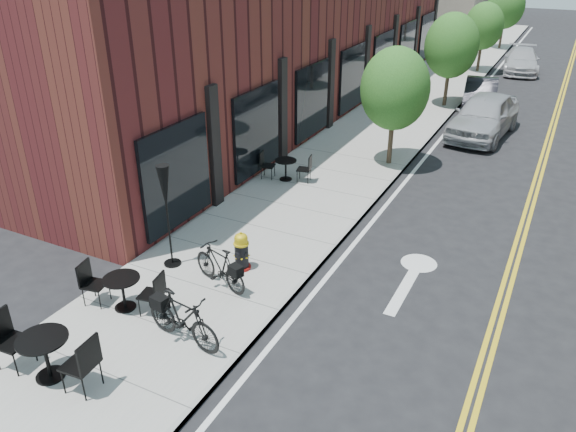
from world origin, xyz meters
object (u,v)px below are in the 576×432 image
Objects in this scene: fire_hydrant at (242,251)px; bistro_set_a at (45,352)px; parked_car_b at (480,94)px; parked_car_c at (521,61)px; bicycle_right at (183,319)px; bistro_set_c at (286,167)px; bicycle_left at (220,266)px; patio_umbrella at (165,195)px; bistro_set_b at (123,288)px; parked_car_a at (484,115)px.

bistro_set_a reaches higher than fire_hydrant.
parked_car_b reaches higher than parked_car_c.
bicycle_right is 1.10× the size of bistro_set_c.
bistro_set_a reaches higher than bicycle_left.
fire_hydrant is 0.81m from bicycle_left.
bistro_set_a is 30.07m from parked_car_c.
bistro_set_a is at bearing -83.98° from patio_umbrella.
parked_car_b reaches higher than bistro_set_a.
bicycle_right is 19.39m from parked_car_b.
bicycle_left is at bearing -78.68° from fire_hydrant.
bicycle_right is at bearing -21.48° from bistro_set_b.
parked_car_c is (3.08, 26.05, 0.04)m from bicycle_left.
bistro_set_b is 27.98m from parked_car_c.
parked_car_b is 0.88× the size of parked_car_c.
bistro_set_b is 19.32m from parked_car_b.
patio_umbrella reaches higher than fire_hydrant.
fire_hydrant is 2.11m from patio_umbrella.
patio_umbrella is 17.63m from parked_car_b.
parked_car_a is at bearing 62.63° from bistro_set_b.
bicycle_right is at bearing -66.59° from fire_hydrant.
bistro_set_c is 0.65× the size of patio_umbrella.
bistro_set_b is at bearing 87.53° from bicycle_right.
parked_car_c is (4.37, 27.64, 0.05)m from bistro_set_b.
patio_umbrella is at bearing -144.08° from fire_hydrant.
patio_umbrella reaches higher than bistro_set_c.
bicycle_left reaches higher than fire_hydrant.
bicycle_right is (0.40, -2.73, 0.09)m from fire_hydrant.
bicycle_left is 1.97m from bicycle_right.
bicycle_right is 1.77m from bistro_set_b.
parked_car_b is (2.37, 17.38, 0.04)m from bicycle_left.
patio_umbrella is at bearing 85.22° from bistro_set_b.
bicycle_left is 0.91× the size of bicycle_right.
parked_car_a is at bearing 46.36° from bistro_set_c.
parked_car_c is (0.71, 8.67, -0.00)m from parked_car_b.
bistro_set_c is (-1.45, 5.90, -0.06)m from bicycle_left.
parked_car_c is at bearing 77.86° from bistro_set_a.
fire_hydrant is 0.24× the size of parked_car_b.
parked_car_b reaches higher than bistro_set_b.
parked_car_c reaches higher than bistro_set_a.
parked_car_b is (3.43, 21.11, -0.02)m from bistro_set_a.
bicycle_left is 6.08m from bistro_set_c.
bicycle_left is at bearing -105.64° from parked_car_b.
parked_car_a is (4.65, 13.24, -1.08)m from patio_umbrella.
fire_hydrant is 13.04m from parked_car_a.
bistro_set_a is (-1.51, -1.81, 0.01)m from bicycle_right.
bistro_set_a is (-1.12, -4.54, 0.10)m from fire_hydrant.
fire_hydrant is at bearing 71.96° from bistro_set_a.
bistro_set_a is 0.45× the size of parked_car_c.
bistro_set_a is at bearing 148.24° from bicycle_right.
bicycle_left is at bearing -88.48° from bistro_set_c.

